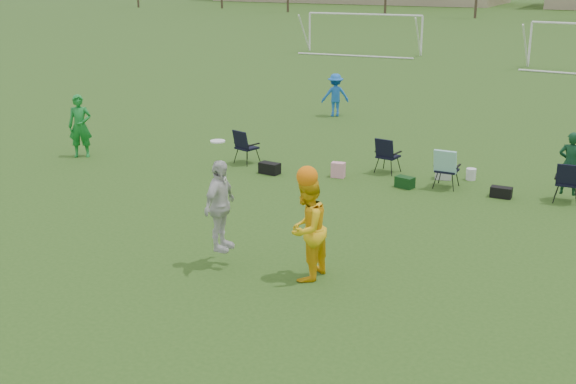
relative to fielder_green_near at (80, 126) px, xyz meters
The scene contains 6 objects.
ground 10.02m from the fielder_green_near, 37.70° to the right, with size 260.00×260.00×0.00m, color #2B5019.
fielder_green_near is the anchor object (origin of this frame).
fielder_blue 9.75m from the fielder_green_near, 64.37° to the left, with size 1.01×0.58×1.57m, color blue.
center_contest 10.17m from the fielder_green_near, 28.37° to the right, with size 2.25×1.21×2.38m.
sideline_setup 9.95m from the fielder_green_near, 11.35° to the left, with size 9.16×2.18×1.66m.
goal_left 27.99m from the fielder_green_near, 94.31° to the left, with size 7.39×0.76×2.46m.
Camera 1 is at (6.74, -9.36, 5.37)m, focal length 45.00 mm.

